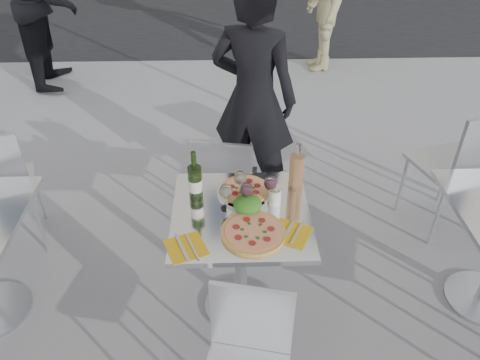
{
  "coord_description": "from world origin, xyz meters",
  "views": [
    {
      "loc": [
        -0.06,
        -1.88,
        2.32
      ],
      "look_at": [
        0.0,
        0.15,
        0.85
      ],
      "focal_mm": 35.0,
      "sensor_mm": 36.0,
      "label": 1
    }
  ],
  "objects_px": {
    "woman_diner": "(253,99)",
    "chair_near": "(247,357)",
    "wineglass_white_b": "(240,179)",
    "side_chair_rfar": "(465,162)",
    "wine_bottle": "(195,181)",
    "carafe": "(297,171)",
    "wineglass_red_b": "(270,184)",
    "wineglass_white_a": "(226,192)",
    "salad_plate": "(247,205)",
    "sugar_shaker": "(275,195)",
    "napkin_left": "(186,247)",
    "main_table": "(241,242)",
    "chair_far": "(225,180)",
    "napkin_right": "(291,233)",
    "pizza_far": "(245,191)",
    "pizza_near": "(253,232)",
    "wineglass_red_a": "(247,190)",
    "pedestrian_b": "(322,0)"
  },
  "relations": [
    {
      "from": "woman_diner",
      "to": "chair_near",
      "type": "bearing_deg",
      "value": 107.41
    },
    {
      "from": "wineglass_white_b",
      "to": "chair_near",
      "type": "bearing_deg",
      "value": -89.5
    },
    {
      "from": "woman_diner",
      "to": "side_chair_rfar",
      "type": "bearing_deg",
      "value": -177.5
    },
    {
      "from": "wine_bottle",
      "to": "chair_near",
      "type": "bearing_deg",
      "value": -72.92
    },
    {
      "from": "carafe",
      "to": "wineglass_red_b",
      "type": "height_order",
      "value": "carafe"
    },
    {
      "from": "wineglass_white_a",
      "to": "carafe",
      "type": "bearing_deg",
      "value": 22.75
    },
    {
      "from": "salad_plate",
      "to": "carafe",
      "type": "relative_size",
      "value": 0.76
    },
    {
      "from": "sugar_shaker",
      "to": "napkin_left",
      "type": "bearing_deg",
      "value": -144.28
    },
    {
      "from": "main_table",
      "to": "napkin_left",
      "type": "height_order",
      "value": "napkin_left"
    },
    {
      "from": "carafe",
      "to": "wineglass_red_b",
      "type": "bearing_deg",
      "value": -146.38
    },
    {
      "from": "chair_far",
      "to": "napkin_right",
      "type": "xyz_separation_m",
      "value": [
        0.33,
        -0.8,
        0.25
      ]
    },
    {
      "from": "side_chair_rfar",
      "to": "sugar_shaker",
      "type": "bearing_deg",
      "value": 5.79
    },
    {
      "from": "main_table",
      "to": "side_chair_rfar",
      "type": "xyz_separation_m",
      "value": [
        1.51,
        0.65,
        0.06
      ]
    },
    {
      "from": "main_table",
      "to": "side_chair_rfar",
      "type": "distance_m",
      "value": 1.65
    },
    {
      "from": "main_table",
      "to": "pizza_far",
      "type": "bearing_deg",
      "value": 80.79
    },
    {
      "from": "pizza_far",
      "to": "sugar_shaker",
      "type": "height_order",
      "value": "sugar_shaker"
    },
    {
      "from": "salad_plate",
      "to": "wineglass_red_b",
      "type": "relative_size",
      "value": 1.4
    },
    {
      "from": "pizza_near",
      "to": "carafe",
      "type": "relative_size",
      "value": 1.11
    },
    {
      "from": "main_table",
      "to": "chair_near",
      "type": "bearing_deg",
      "value": -89.38
    },
    {
      "from": "wine_bottle",
      "to": "wineglass_red_b",
      "type": "relative_size",
      "value": 1.87
    },
    {
      "from": "chair_near",
      "to": "sugar_shaker",
      "type": "xyz_separation_m",
      "value": [
        0.18,
        0.74,
        0.32
      ]
    },
    {
      "from": "wineglass_red_b",
      "to": "chair_far",
      "type": "bearing_deg",
      "value": 114.69
    },
    {
      "from": "salad_plate",
      "to": "wineglass_red_a",
      "type": "distance_m",
      "value": 0.08
    },
    {
      "from": "carafe",
      "to": "napkin_right",
      "type": "height_order",
      "value": "carafe"
    },
    {
      "from": "sugar_shaker",
      "to": "chair_far",
      "type": "bearing_deg",
      "value": 115.74
    },
    {
      "from": "main_table",
      "to": "wineglass_white_b",
      "type": "distance_m",
      "value": 0.35
    },
    {
      "from": "carafe",
      "to": "sugar_shaker",
      "type": "distance_m",
      "value": 0.19
    },
    {
      "from": "salad_plate",
      "to": "wine_bottle",
      "type": "bearing_deg",
      "value": 156.9
    },
    {
      "from": "chair_near",
      "to": "wineglass_red_b",
      "type": "relative_size",
      "value": 5.2
    },
    {
      "from": "side_chair_rfar",
      "to": "pedestrian_b",
      "type": "relative_size",
      "value": 0.61
    },
    {
      "from": "pedestrian_b",
      "to": "wineglass_white_b",
      "type": "distance_m",
      "value": 3.73
    },
    {
      "from": "wineglass_red_a",
      "to": "napkin_left",
      "type": "distance_m",
      "value": 0.44
    },
    {
      "from": "sugar_shaker",
      "to": "napkin_left",
      "type": "xyz_separation_m",
      "value": [
        -0.45,
        -0.33,
        -0.05
      ]
    },
    {
      "from": "pedestrian_b",
      "to": "sugar_shaker",
      "type": "height_order",
      "value": "pedestrian_b"
    },
    {
      "from": "carafe",
      "to": "sugar_shaker",
      "type": "xyz_separation_m",
      "value": [
        -0.13,
        -0.13,
        -0.06
      ]
    },
    {
      "from": "chair_near",
      "to": "napkin_right",
      "type": "relative_size",
      "value": 3.38
    },
    {
      "from": "carafe",
      "to": "napkin_left",
      "type": "bearing_deg",
      "value": -142.05
    },
    {
      "from": "pizza_near",
      "to": "wineglass_red_b",
      "type": "relative_size",
      "value": 2.05
    },
    {
      "from": "pizza_near",
      "to": "wineglass_white_a",
      "type": "relative_size",
      "value": 2.05
    },
    {
      "from": "wineglass_white_a",
      "to": "napkin_right",
      "type": "xyz_separation_m",
      "value": [
        0.32,
        -0.21,
        -0.11
      ]
    },
    {
      "from": "side_chair_rfar",
      "to": "wine_bottle",
      "type": "distance_m",
      "value": 1.85
    },
    {
      "from": "wineglass_white_b",
      "to": "napkin_right",
      "type": "height_order",
      "value": "wineglass_white_b"
    },
    {
      "from": "chair_near",
      "to": "pizza_far",
      "type": "height_order",
      "value": "chair_near"
    },
    {
      "from": "main_table",
      "to": "pizza_near",
      "type": "distance_m",
      "value": 0.28
    },
    {
      "from": "pedestrian_b",
      "to": "wineglass_white_a",
      "type": "bearing_deg",
      "value": -18.3
    },
    {
      "from": "main_table",
      "to": "chair_far",
      "type": "height_order",
      "value": "chair_far"
    },
    {
      "from": "chair_near",
      "to": "napkin_left",
      "type": "bearing_deg",
      "value": 136.21
    },
    {
      "from": "woman_diner",
      "to": "chair_far",
      "type": "bearing_deg",
      "value": 87.78
    },
    {
      "from": "chair_far",
      "to": "napkin_left",
      "type": "height_order",
      "value": "chair_far"
    },
    {
      "from": "chair_far",
      "to": "pedestrian_b",
      "type": "distance_m",
      "value": 3.31
    }
  ]
}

